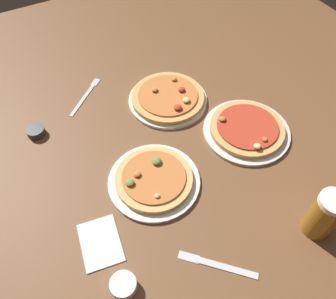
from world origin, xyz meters
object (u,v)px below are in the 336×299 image
(beer_mug_dark, at_px, (325,214))
(pizza_plate_side, at_px, (154,179))
(ramekin_sauce, at_px, (36,131))
(fork_left, at_px, (86,95))
(napkin_folded, at_px, (100,242))
(pizza_plate_far, at_px, (168,98))
(pizza_plate_near, at_px, (247,129))
(ramekin_butter, at_px, (123,285))
(knife_right, at_px, (217,265))

(beer_mug_dark, bearing_deg, pizza_plate_side, 133.31)
(ramekin_sauce, height_order, fork_left, ramekin_sauce)
(pizza_plate_side, distance_m, beer_mug_dark, 0.51)
(pizza_plate_side, xyz_separation_m, napkin_folded, (-0.23, -0.11, -0.01))
(pizza_plate_far, distance_m, napkin_folded, 0.62)
(napkin_folded, distance_m, fork_left, 0.63)
(pizza_plate_near, bearing_deg, ramekin_sauce, 151.80)
(ramekin_butter, relative_size, napkin_folded, 0.47)
(fork_left, relative_size, knife_right, 1.05)
(pizza_plate_far, relative_size, knife_right, 1.78)
(ramekin_butter, height_order, napkin_folded, ramekin_butter)
(pizza_plate_far, xyz_separation_m, ramekin_sauce, (-0.50, 0.08, -0.00))
(ramekin_butter, xyz_separation_m, knife_right, (0.25, -0.07, -0.01))
(knife_right, bearing_deg, ramekin_sauce, 113.15)
(napkin_folded, bearing_deg, knife_right, -39.91)
(beer_mug_dark, distance_m, fork_left, 0.95)
(pizza_plate_side, relative_size, beer_mug_dark, 1.81)
(pizza_plate_near, relative_size, pizza_plate_side, 1.05)
(pizza_plate_near, xyz_separation_m, ramekin_sauce, (-0.67, 0.36, -0.00))
(beer_mug_dark, height_order, knife_right, beer_mug_dark)
(pizza_plate_near, relative_size, ramekin_sauce, 4.88)
(pizza_plate_near, xyz_separation_m, ramekin_butter, (-0.61, -0.29, 0.00))
(pizza_plate_far, relative_size, pizza_plate_side, 1.03)
(pizza_plate_far, height_order, knife_right, pizza_plate_far)
(fork_left, bearing_deg, pizza_plate_near, -46.14)
(ramekin_sauce, bearing_deg, ramekin_butter, -85.07)
(pizza_plate_far, relative_size, ramekin_sauce, 4.78)
(pizza_plate_near, height_order, napkin_folded, pizza_plate_near)
(fork_left, bearing_deg, knife_right, -84.41)
(pizza_plate_near, height_order, fork_left, pizza_plate_near)
(pizza_plate_side, height_order, ramekin_sauce, pizza_plate_side)
(pizza_plate_side, bearing_deg, napkin_folded, -154.60)
(beer_mug_dark, bearing_deg, pizza_plate_near, 83.70)
(ramekin_butter, bearing_deg, fork_left, 77.23)
(ramekin_butter, bearing_deg, pizza_plate_far, 51.87)
(beer_mug_dark, height_order, fork_left, beer_mug_dark)
(beer_mug_dark, height_order, ramekin_sauce, beer_mug_dark)
(fork_left, height_order, knife_right, same)
(pizza_plate_near, xyz_separation_m, fork_left, (-0.45, 0.46, -0.01))
(pizza_plate_far, bearing_deg, pizza_plate_side, -125.67)
(ramekin_sauce, bearing_deg, napkin_folded, -84.59)
(beer_mug_dark, relative_size, ramekin_butter, 2.32)
(ramekin_sauce, height_order, napkin_folded, ramekin_sauce)
(napkin_folded, bearing_deg, beer_mug_dark, -24.23)
(napkin_folded, bearing_deg, pizza_plate_far, 42.78)
(ramekin_butter, bearing_deg, knife_right, -15.51)
(ramekin_sauce, relative_size, ramekin_butter, 0.91)
(ramekin_butter, height_order, knife_right, ramekin_butter)
(napkin_folded, bearing_deg, ramekin_butter, -86.70)
(pizza_plate_side, xyz_separation_m, knife_right, (0.03, -0.33, -0.01))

